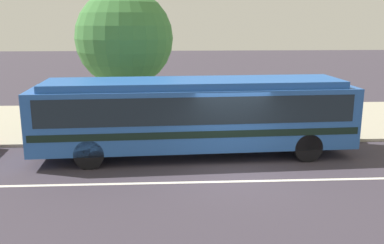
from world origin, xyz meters
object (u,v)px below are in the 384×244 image
at_px(bus_stop_sign, 310,98).
at_px(street_tree_near_stop, 124,39).
at_px(transit_bus, 195,112).
at_px(pedestrian_waiting_near_sign, 301,109).
at_px(pedestrian_walking_along_curb, 112,112).

xyz_separation_m(bus_stop_sign, street_tree_near_stop, (-7.68, 2.74, 2.30)).
height_order(transit_bus, pedestrian_waiting_near_sign, transit_bus).
bearing_deg(pedestrian_waiting_near_sign, street_tree_near_stop, 165.50).
xyz_separation_m(pedestrian_waiting_near_sign, pedestrian_walking_along_curb, (-8.04, 0.08, -0.02)).
relative_size(bus_stop_sign, street_tree_near_stop, 0.42).
bearing_deg(street_tree_near_stop, transit_bus, -57.99).
bearing_deg(pedestrian_waiting_near_sign, transit_bus, -150.91).
bearing_deg(pedestrian_waiting_near_sign, bus_stop_sign, -85.02).
relative_size(transit_bus, street_tree_near_stop, 1.87).
relative_size(pedestrian_waiting_near_sign, bus_stop_sign, 0.67).
distance_m(pedestrian_walking_along_curb, bus_stop_sign, 8.17).
relative_size(pedestrian_walking_along_curb, street_tree_near_stop, 0.27).
height_order(pedestrian_walking_along_curb, street_tree_near_stop, street_tree_near_stop).
xyz_separation_m(pedestrian_waiting_near_sign, bus_stop_sign, (0.07, -0.77, 0.63)).
distance_m(bus_stop_sign, street_tree_near_stop, 8.47).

